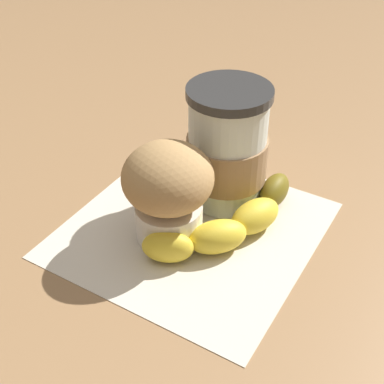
% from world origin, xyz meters
% --- Properties ---
extents(ground_plane, '(3.00, 3.00, 0.00)m').
position_xyz_m(ground_plane, '(0.00, 0.00, 0.00)').
color(ground_plane, '#936D47').
extents(paper_napkin, '(0.32, 0.32, 0.00)m').
position_xyz_m(paper_napkin, '(0.00, 0.00, 0.00)').
color(paper_napkin, beige).
rests_on(paper_napkin, ground_plane).
extents(coffee_cup, '(0.09, 0.09, 0.14)m').
position_xyz_m(coffee_cup, '(-0.07, 0.02, 0.07)').
color(coffee_cup, silver).
rests_on(coffee_cup, paper_napkin).
extents(muffin, '(0.09, 0.09, 0.11)m').
position_xyz_m(muffin, '(0.02, -0.02, 0.06)').
color(muffin, white).
rests_on(muffin, paper_napkin).
extents(banana, '(0.17, 0.14, 0.04)m').
position_xyz_m(banana, '(-0.00, 0.04, 0.02)').
color(banana, yellow).
rests_on(banana, paper_napkin).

